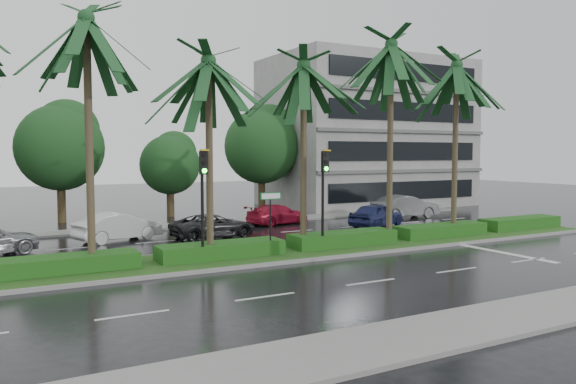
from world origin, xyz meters
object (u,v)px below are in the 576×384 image
street_sign (271,207)px  car_red (278,214)px  signal_median_left (203,189)px  car_darkgrey (213,226)px  car_white (119,227)px  car_grey (405,207)px  car_blue (376,215)px

street_sign → car_red: bearing=60.5°
signal_median_left → street_sign: 3.13m
car_darkgrey → car_white: bearing=67.7°
street_sign → car_darkgrey: 6.62m
signal_median_left → car_white: size_ratio=1.01×
car_white → car_darkgrey: (4.50, -1.35, -0.09)m
signal_median_left → street_sign: (3.00, 0.18, -0.87)m
car_red → car_grey: (9.00, -1.28, 0.16)m
car_blue → car_white: bearing=60.3°
car_white → car_red: 10.18m
signal_median_left → car_grey: size_ratio=0.93×
car_white → car_red: size_ratio=1.03×
car_grey → car_red: bearing=85.0°
signal_median_left → car_blue: bearing=24.6°
car_blue → car_darkgrey: bearing=64.4°
car_blue → car_red: bearing=26.9°
signal_median_left → car_red: (8.50, 9.91, -2.39)m
street_sign → car_grey: 16.83m
car_red → car_blue: size_ratio=1.01×
car_white → car_grey: 19.01m
car_white → street_sign: bearing=-167.5°
car_white → car_red: (10.00, 1.93, -0.10)m
signal_median_left → car_red: signal_median_left is taller
car_white → car_grey: (19.00, 0.65, 0.06)m
car_darkgrey → car_grey: (14.50, 2.00, 0.15)m
signal_median_left → car_darkgrey: size_ratio=0.98×
car_darkgrey → car_red: 6.40m
street_sign → car_white: 9.11m
street_sign → car_white: (-4.50, 7.80, -1.41)m
car_white → car_darkgrey: size_ratio=0.97×
car_white → car_blue: car_white is taller
car_darkgrey → car_grey: car_grey is taller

